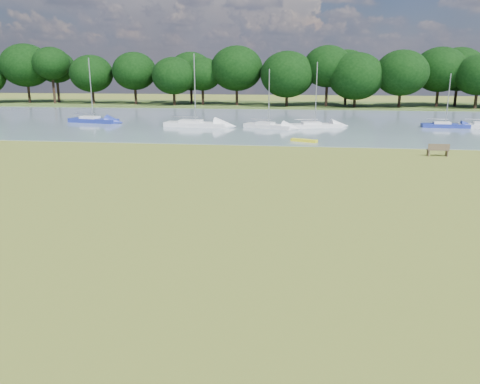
# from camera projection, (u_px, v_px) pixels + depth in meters

# --- Properties ---
(ground) EXTENTS (220.00, 220.00, 0.00)m
(ground) POSITION_uv_depth(u_px,v_px,m) (258.00, 221.00, 21.65)
(ground) COLOR olive
(river) EXTENTS (220.00, 40.00, 0.10)m
(river) POSITION_uv_depth(u_px,v_px,m) (287.00, 122.00, 61.92)
(river) COLOR slate
(river) RESTS_ON ground
(far_bank) EXTENTS (220.00, 20.00, 0.40)m
(far_bank) POSITION_uv_depth(u_px,v_px,m) (292.00, 105.00, 90.68)
(far_bank) COLOR #4C6626
(far_bank) RESTS_ON ground
(riverbank_bench) EXTENTS (1.68, 0.54, 1.03)m
(riverbank_bench) POSITION_uv_depth(u_px,v_px,m) (438.00, 150.00, 37.70)
(riverbank_bench) COLOR brown
(riverbank_bench) RESTS_ON ground
(kayak) EXTENTS (2.62, 1.57, 0.26)m
(kayak) POSITION_uv_depth(u_px,v_px,m) (304.00, 140.00, 44.99)
(kayak) COLOR yellow
(kayak) RESTS_ON river
(tree_line) EXTENTS (132.36, 9.41, 11.39)m
(tree_line) POSITION_uv_depth(u_px,v_px,m) (268.00, 70.00, 85.70)
(tree_line) COLOR black
(tree_line) RESTS_ON far_bank
(sailboat_0) EXTENTS (5.47, 1.81, 6.29)m
(sailboat_0) POSITION_uv_depth(u_px,v_px,m) (445.00, 124.00, 55.92)
(sailboat_0) COLOR navy
(sailboat_0) RESTS_ON river
(sailboat_1) EXTENTS (6.16, 3.81, 6.81)m
(sailboat_1) POSITION_uv_depth(u_px,v_px,m) (268.00, 125.00, 55.50)
(sailboat_1) COLOR silver
(sailboat_1) RESTS_ON river
(sailboat_2) EXTENTS (7.76, 2.91, 8.58)m
(sailboat_2) POSITION_uv_depth(u_px,v_px,m) (195.00, 123.00, 56.75)
(sailboat_2) COLOR silver
(sailboat_2) RESTS_ON river
(sailboat_3) EXTENTS (6.88, 3.12, 8.17)m
(sailboat_3) POSITION_uv_depth(u_px,v_px,m) (93.00, 119.00, 61.08)
(sailboat_3) COLOR navy
(sailboat_3) RESTS_ON river
(sailboat_6) EXTENTS (6.43, 3.32, 7.58)m
(sailboat_6) POSITION_uv_depth(u_px,v_px,m) (314.00, 124.00, 55.87)
(sailboat_6) COLOR silver
(sailboat_6) RESTS_ON river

